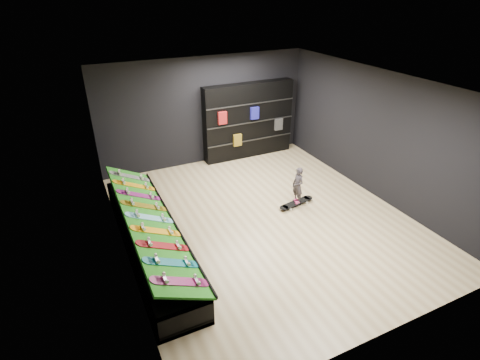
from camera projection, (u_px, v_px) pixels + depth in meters
name	position (u px, v px, depth m)	size (l,w,h in m)	color
floor	(264.00, 219.00, 8.37)	(6.00, 7.00, 0.01)	tan
ceiling	(269.00, 84.00, 6.98)	(6.00, 7.00, 0.01)	white
wall_back	(205.00, 111.00, 10.47)	(6.00, 0.02, 3.00)	black
wall_front	(397.00, 257.00, 4.88)	(6.00, 0.02, 3.00)	black
wall_left	(116.00, 188.00, 6.53)	(0.02, 7.00, 3.00)	black
wall_right	(377.00, 135.00, 8.82)	(0.02, 7.00, 3.00)	black
display_rack	(150.00, 239.00, 7.28)	(0.90, 4.50, 0.50)	black
turf_ramp	(149.00, 219.00, 7.09)	(1.00, 4.50, 0.04)	#16630F
back_shelving	(248.00, 121.00, 10.99)	(2.75, 0.32, 2.20)	black
floor_skateboard	(296.00, 204.00, 8.86)	(0.98, 0.22, 0.09)	black
child	(297.00, 192.00, 8.71)	(0.20, 0.14, 0.53)	black
display_board_0	(180.00, 281.00, 5.56)	(0.98, 0.22, 0.09)	#E5198C
display_board_1	(171.00, 262.00, 5.94)	(0.98, 0.22, 0.09)	#0C8C99
display_board_2	(163.00, 246.00, 6.32)	(0.98, 0.22, 0.09)	red
display_board_3	(156.00, 231.00, 6.70)	(0.98, 0.22, 0.09)	yellow
display_board_4	(150.00, 218.00, 7.08)	(0.98, 0.22, 0.09)	#0CB2E5
display_board_5	(144.00, 206.00, 7.46)	(0.98, 0.22, 0.09)	yellow
display_board_6	(139.00, 195.00, 7.84)	(0.98, 0.22, 0.09)	#2626BF
display_board_7	(135.00, 185.00, 8.22)	(0.98, 0.22, 0.09)	orange
display_board_8	(130.00, 176.00, 8.60)	(0.98, 0.22, 0.09)	black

